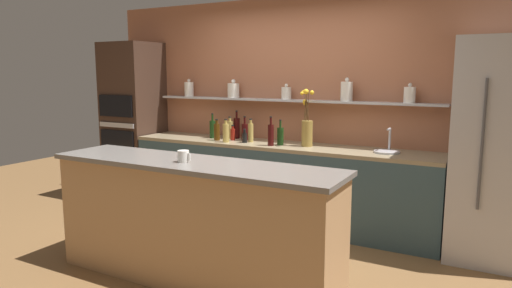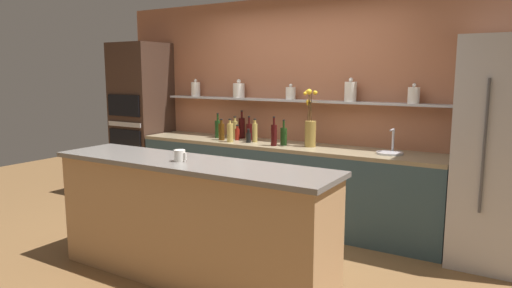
% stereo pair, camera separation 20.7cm
% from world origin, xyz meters
% --- Properties ---
extents(ground_plane, '(12.00, 12.00, 0.00)m').
position_xyz_m(ground_plane, '(0.00, 0.00, 0.00)').
color(ground_plane, brown).
extents(back_wall_unit, '(5.20, 0.28, 2.60)m').
position_xyz_m(back_wall_unit, '(-0.00, 1.60, 1.30)').
color(back_wall_unit, '#A86647').
rests_on(back_wall_unit, ground_plane).
extents(back_counter_unit, '(3.66, 0.62, 0.92)m').
position_xyz_m(back_counter_unit, '(-0.07, 1.24, 0.46)').
color(back_counter_unit, '#334C56').
rests_on(back_counter_unit, ground_plane).
extents(island_counter, '(2.54, 0.61, 1.02)m').
position_xyz_m(island_counter, '(0.00, -0.49, 0.51)').
color(island_counter, tan).
rests_on(island_counter, ground_plane).
extents(refrigerator, '(0.82, 0.73, 2.04)m').
position_xyz_m(refrigerator, '(2.19, 1.20, 1.02)').
color(refrigerator, '#B7B7BC').
rests_on(refrigerator, ground_plane).
extents(oven_tower, '(0.68, 0.64, 2.12)m').
position_xyz_m(oven_tower, '(-2.26, 1.24, 1.06)').
color(oven_tower, '#3D281E').
rests_on(oven_tower, ground_plane).
extents(flower_vase, '(0.15, 0.15, 0.64)m').
position_xyz_m(flower_vase, '(0.28, 1.24, 1.12)').
color(flower_vase, olive).
rests_on(flower_vase, back_counter_unit).
extents(sink_fixture, '(0.26, 0.26, 0.25)m').
position_xyz_m(sink_fixture, '(1.17, 1.25, 0.95)').
color(sink_fixture, '#B7B7BC').
rests_on(sink_fixture, back_counter_unit).
extents(bottle_wine_0, '(0.07, 0.07, 0.33)m').
position_xyz_m(bottle_wine_0, '(-0.08, 1.09, 1.05)').
color(bottle_wine_0, '#380C0C').
rests_on(bottle_wine_0, back_counter_unit).
extents(bottle_wine_1, '(0.08, 0.08, 0.29)m').
position_xyz_m(bottle_wine_1, '(-0.53, 1.28, 1.03)').
color(bottle_wine_1, '#380C0C').
rests_on(bottle_wine_1, back_counter_unit).
extents(bottle_spirit_2, '(0.08, 0.08, 0.28)m').
position_xyz_m(bottle_spirit_2, '(-0.77, 1.33, 1.03)').
color(bottle_spirit_2, tan).
rests_on(bottle_spirit_2, back_counter_unit).
extents(bottle_spirit_3, '(0.06, 0.06, 0.28)m').
position_xyz_m(bottle_spirit_3, '(-0.41, 1.22, 1.04)').
color(bottle_spirit_3, tan).
rests_on(bottle_spirit_3, back_counter_unit).
extents(bottle_wine_4, '(0.08, 0.08, 0.35)m').
position_xyz_m(bottle_wine_4, '(-0.72, 1.41, 1.05)').
color(bottle_wine_4, '#380C0C').
rests_on(bottle_wine_4, back_counter_unit).
extents(bottle_sauce_5, '(0.06, 0.06, 0.19)m').
position_xyz_m(bottle_sauce_5, '(-0.68, 1.24, 1.00)').
color(bottle_sauce_5, maroon).
rests_on(bottle_sauce_5, back_counter_unit).
extents(bottle_wine_6, '(0.08, 0.08, 0.29)m').
position_xyz_m(bottle_wine_6, '(-0.01, 1.18, 1.02)').
color(bottle_wine_6, '#193814').
rests_on(bottle_wine_6, back_counter_unit).
extents(bottle_sauce_7, '(0.06, 0.06, 0.16)m').
position_xyz_m(bottle_sauce_7, '(-0.45, 1.14, 0.98)').
color(bottle_sauce_7, black).
rests_on(bottle_sauce_7, back_counter_unit).
extents(bottle_spirit_8, '(0.07, 0.07, 0.26)m').
position_xyz_m(bottle_spirit_8, '(-0.84, 1.14, 1.03)').
color(bottle_spirit_8, '#4C2D0C').
rests_on(bottle_spirit_8, back_counter_unit).
extents(bottle_wine_9, '(0.07, 0.07, 0.31)m').
position_xyz_m(bottle_wine_9, '(-0.99, 1.28, 1.04)').
color(bottle_wine_9, '#193814').
rests_on(bottle_wine_9, back_counter_unit).
extents(bottle_spirit_10, '(0.08, 0.08, 0.27)m').
position_xyz_m(bottle_spirit_10, '(-0.66, 1.07, 1.03)').
color(bottle_spirit_10, tan).
rests_on(bottle_spirit_10, back_counter_unit).
extents(coffee_mug, '(0.11, 0.09, 0.09)m').
position_xyz_m(coffee_mug, '(-0.04, -0.54, 1.07)').
color(coffee_mug, silver).
rests_on(coffee_mug, island_counter).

